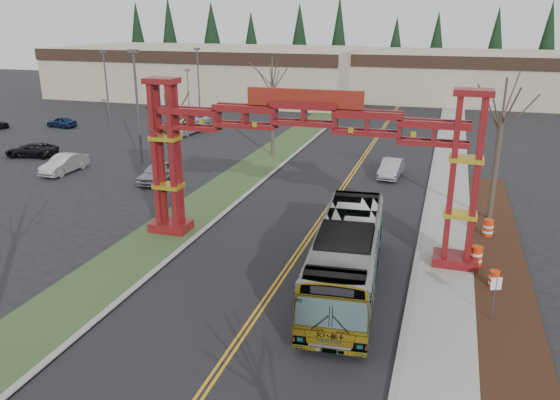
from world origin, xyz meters
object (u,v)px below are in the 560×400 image
at_px(parked_car_far_a, 188,127).
at_px(street_sign, 495,290).
at_px(barrel_south, 494,280).
at_px(light_pole_near, 137,100).
at_px(transit_bus, 347,256).
at_px(parked_car_near_a, 157,172).
at_px(parked_car_near_b, 64,164).
at_px(bare_tree_median_far, 272,82).
at_px(gateway_arch, 304,140).
at_px(parked_car_mid_a, 182,123).
at_px(silver_sedan, 391,168).
at_px(bare_tree_right_far, 502,117).
at_px(parked_car_mid_b, 61,122).
at_px(light_pole_far, 198,77).
at_px(parked_car_near_c, 31,150).
at_px(barrel_north, 488,229).
at_px(parked_car_far_b, 191,119).
at_px(retail_building_west, 208,72).
at_px(retail_building_east, 474,76).
at_px(bare_tree_median_mid, 169,127).
at_px(light_pole_mid, 106,83).
at_px(barrel_mid, 476,257).

bearing_deg(parked_car_far_a, street_sign, -39.09).
bearing_deg(barrel_south, light_pole_near, 151.47).
distance_m(transit_bus, parked_car_near_a, 21.44).
relative_size(parked_car_near_b, barrel_south, 5.00).
xyz_separation_m(parked_car_near_a, parked_car_far_a, (-5.73, 16.82, 0.04)).
bearing_deg(bare_tree_median_far, barrel_south, -50.00).
relative_size(gateway_arch, bare_tree_median_far, 2.07).
bearing_deg(parked_car_mid_a, silver_sedan, -49.13).
relative_size(parked_car_near_b, street_sign, 2.23).
relative_size(silver_sedan, bare_tree_right_far, 0.48).
relative_size(parked_car_mid_a, parked_car_mid_b, 1.41).
bearing_deg(gateway_arch, light_pole_far, 122.62).
distance_m(light_pole_near, barrel_south, 31.64).
bearing_deg(light_pole_far, parked_car_near_c, -102.32).
bearing_deg(barrel_north, parked_car_far_b, 140.30).
xyz_separation_m(parked_car_near_c, barrel_north, (38.48, -7.95, -0.09)).
relative_size(retail_building_west, street_sign, 22.93).
height_order(bare_tree_median_far, bare_tree_right_far, bare_tree_median_far).
bearing_deg(street_sign, light_pole_far, 128.33).
xyz_separation_m(retail_building_east, light_pole_near, (-27.70, -48.98, 2.00)).
bearing_deg(barrel_north, bare_tree_right_far, 85.49).
bearing_deg(transit_bus, barrel_north, 47.49).
bearing_deg(bare_tree_median_mid, parked_car_near_b, 149.92).
bearing_deg(barrel_south, parked_car_far_a, 136.75).
bearing_deg(parked_car_near_a, light_pole_mid, 129.72).
bearing_deg(light_pole_near, parked_car_far_a, 98.78).
distance_m(bare_tree_right_far, light_pole_mid, 44.96).
relative_size(parked_car_near_c, light_pole_near, 0.48).
distance_m(light_pole_mid, light_pole_far, 11.69).
height_order(parked_car_near_b, parked_car_mid_b, parked_car_near_b).
bearing_deg(transit_bus, parked_car_near_a, 138.15).
bearing_deg(barrel_south, light_pole_far, 130.70).
bearing_deg(light_pole_far, barrel_mid, -48.28).
bearing_deg(parked_car_near_c, parked_car_near_a, 64.96).
bearing_deg(bare_tree_median_mid, parked_car_near_c, 150.03).
distance_m(parked_car_far_b, light_pole_near, 18.78).
bearing_deg(gateway_arch, parked_car_mid_a, 127.70).
relative_size(parked_car_far_b, street_sign, 2.37).
distance_m(retail_building_east, bare_tree_right_far, 54.44).
bearing_deg(barrel_south, street_sign, -94.23).
bearing_deg(gateway_arch, parked_car_mid_b, 144.80).
height_order(parked_car_mid_a, barrel_south, parked_car_mid_a).
height_order(parked_car_far_b, bare_tree_right_far, bare_tree_right_far).
relative_size(retail_building_east, transit_bus, 3.23).
relative_size(parked_car_mid_b, light_pole_mid, 0.43).
bearing_deg(parked_car_mid_b, transit_bus, 60.25).
xyz_separation_m(transit_bus, parked_car_far_a, (-22.83, 29.71, -0.87)).
distance_m(parked_car_near_a, parked_car_far_b, 23.12).
bearing_deg(light_pole_near, light_pole_mid, 131.69).
bearing_deg(bare_tree_median_mid, bare_tree_right_far, 21.41).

